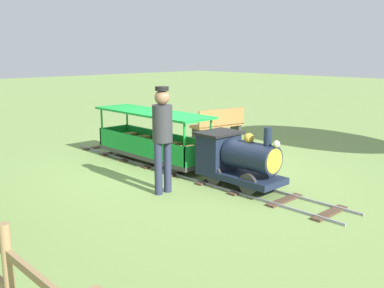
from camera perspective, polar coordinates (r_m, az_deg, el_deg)
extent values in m
plane|color=#75934C|center=(7.85, -0.92, -3.73)|extent=(60.00, 60.00, 0.00)
cube|color=gray|center=(8.02, 0.28, -3.24)|extent=(0.03, 6.40, 0.04)
cube|color=gray|center=(7.70, -2.36, -3.90)|extent=(0.03, 6.40, 0.04)
cube|color=#4C3828|center=(10.08, -12.06, -0.39)|extent=(0.73, 0.14, 0.03)
cube|color=#4C3828|center=(9.49, -9.79, -1.06)|extent=(0.73, 0.14, 0.03)
cube|color=#4C3828|center=(8.93, -7.22, -1.80)|extent=(0.73, 0.14, 0.03)
cube|color=#4C3828|center=(8.38, -4.32, -2.65)|extent=(0.73, 0.14, 0.03)
cube|color=#4C3828|center=(7.86, -1.01, -3.60)|extent=(0.73, 0.14, 0.03)
cube|color=#4C3828|center=(7.38, 2.76, -4.66)|extent=(0.73, 0.14, 0.03)
cube|color=#4C3828|center=(6.93, 7.04, -5.85)|extent=(0.73, 0.14, 0.03)
cube|color=#4C3828|center=(6.53, 11.91, -7.15)|extent=(0.73, 0.14, 0.03)
cube|color=#4C3828|center=(6.18, 17.40, -8.54)|extent=(0.73, 0.14, 0.03)
cube|color=#192338|center=(6.95, 6.30, -4.10)|extent=(0.61, 1.40, 0.10)
cylinder|color=#192338|center=(6.74, 7.67, -1.57)|extent=(0.44, 0.85, 0.44)
cylinder|color=#B7932D|center=(6.49, 10.60, -2.19)|extent=(0.37, 0.02, 0.37)
cylinder|color=#192338|center=(6.49, 9.81, 0.99)|extent=(0.12, 0.12, 0.26)
sphere|color=#B7932D|center=(6.71, 7.40, 0.75)|extent=(0.16, 0.16, 0.16)
cube|color=#192338|center=(7.17, 3.46, -0.86)|extent=(0.61, 0.45, 0.55)
cube|color=black|center=(7.11, 3.49, 1.46)|extent=(0.69, 0.53, 0.04)
sphere|color=#F2EAB2|center=(6.41, 10.91, 0.02)|extent=(0.10, 0.10, 0.10)
cylinder|color=#2D2D2D|center=(6.93, 9.84, -4.34)|extent=(0.05, 0.32, 0.32)
cylinder|color=#2D2D2D|center=(6.55, 7.26, -5.20)|extent=(0.05, 0.32, 0.32)
cylinder|color=#2D2D2D|center=(7.35, 5.45, -3.27)|extent=(0.05, 0.32, 0.32)
cylinder|color=#2D2D2D|center=(6.99, 2.80, -4.01)|extent=(0.05, 0.32, 0.32)
cube|color=#3F3F3F|center=(8.48, -5.14, -1.34)|extent=(0.69, 2.60, 0.08)
cube|color=green|center=(8.64, -3.48, 0.39)|extent=(0.04, 2.60, 0.35)
cube|color=green|center=(8.24, -6.94, -0.24)|extent=(0.04, 2.60, 0.35)
cube|color=green|center=(7.50, 0.95, -1.36)|extent=(0.69, 0.04, 0.35)
cube|color=green|center=(9.45, -10.03, 1.24)|extent=(0.69, 0.04, 0.35)
cylinder|color=green|center=(7.70, 2.47, 0.50)|extent=(0.04, 0.04, 0.75)
cylinder|color=green|center=(7.27, -0.98, -0.19)|extent=(0.04, 0.04, 0.75)
cylinder|color=green|center=(9.57, -8.40, 2.64)|extent=(0.04, 0.04, 0.75)
cylinder|color=green|center=(9.23, -11.60, 2.17)|extent=(0.04, 0.04, 0.75)
cube|color=green|center=(8.34, -5.25, 4.09)|extent=(0.79, 2.70, 0.04)
cube|color=olive|center=(9.17, -8.76, 0.60)|extent=(0.53, 0.20, 0.24)
cube|color=olive|center=(8.81, -7.04, 0.18)|extent=(0.53, 0.20, 0.24)
cube|color=olive|center=(8.45, -5.16, -0.28)|extent=(0.53, 0.20, 0.24)
cube|color=olive|center=(8.10, -3.13, -0.78)|extent=(0.53, 0.20, 0.24)
cube|color=olive|center=(7.77, -0.92, -1.32)|extent=(0.53, 0.20, 0.24)
cylinder|color=#262626|center=(7.98, 0.33, -2.28)|extent=(0.04, 0.24, 0.24)
cylinder|color=#262626|center=(7.66, -2.32, -2.91)|extent=(0.04, 0.24, 0.24)
cylinder|color=#262626|center=(9.34, -7.45, -0.28)|extent=(0.04, 0.24, 0.24)
cylinder|color=#262626|center=(9.07, -9.96, -0.74)|extent=(0.04, 0.24, 0.24)
cylinder|color=#282D47|center=(6.71, -3.19, -2.93)|extent=(0.12, 0.12, 0.80)
cylinder|color=#282D47|center=(6.60, -4.38, -3.21)|extent=(0.12, 0.12, 0.80)
cylinder|color=#333338|center=(6.52, -3.86, 2.68)|extent=(0.30, 0.30, 0.55)
sphere|color=#936B4C|center=(6.46, -3.91, 6.04)|extent=(0.22, 0.22, 0.22)
cylinder|color=black|center=(6.45, -3.93, 7.19)|extent=(0.20, 0.20, 0.06)
cube|color=olive|center=(10.34, 3.27, 2.45)|extent=(1.35, 0.61, 0.06)
cube|color=olive|center=(10.17, 3.90, 3.42)|extent=(1.29, 0.25, 0.40)
cube|color=#333333|center=(10.05, 0.68, 0.97)|extent=(0.13, 0.33, 0.42)
cube|color=#333333|center=(10.73, 5.67, 1.62)|extent=(0.13, 0.33, 0.42)
cylinder|color=#93754C|center=(3.68, -22.62, -16.01)|extent=(0.08, 0.08, 0.90)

